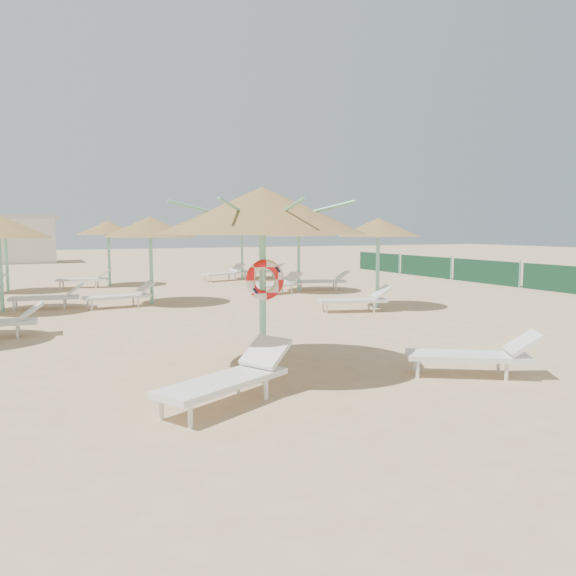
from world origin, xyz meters
name	(u,v)px	position (x,y,z in m)	size (l,w,h in m)	color
ground	(286,371)	(0.00, 0.00, 0.00)	(120.00, 120.00, 0.00)	tan
main_palapa	(262,211)	(-0.34, 0.16, 2.61)	(3.34, 3.34, 3.00)	#77CEAB
lounger_main_a	(231,377)	(-1.40, -1.29, 0.37)	(2.16, 1.55, 0.77)	white
lounger_main_b	(476,354)	(2.60, -1.57, 0.35)	(2.04, 1.58, 0.74)	white
palapa_field	(151,230)	(0.01, 10.76, 2.30)	(15.33, 13.94, 2.72)	#77CEAB
windbreak_fence	(485,272)	(14.00, 9.96, 0.50)	(0.08, 19.84, 1.10)	#1B5237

